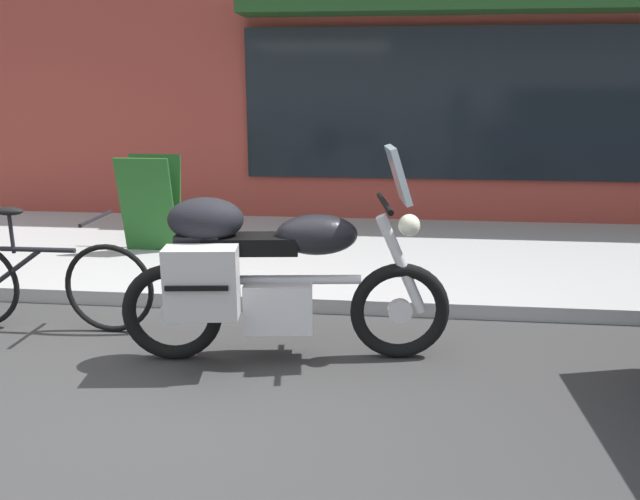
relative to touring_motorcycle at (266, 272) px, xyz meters
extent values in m
plane|color=#343434|center=(-0.50, -0.44, -0.61)|extent=(80.00, 80.00, 0.00)
torus|color=black|center=(0.86, 0.14, -0.28)|extent=(0.66, 0.17, 0.66)
cylinder|color=silver|center=(0.86, 0.14, -0.28)|extent=(0.17, 0.08, 0.16)
torus|color=black|center=(-0.62, -0.04, -0.28)|extent=(0.66, 0.17, 0.66)
cylinder|color=silver|center=(-0.62, -0.04, -0.28)|extent=(0.17, 0.08, 0.16)
cube|color=silver|center=(0.07, 0.04, -0.23)|extent=(0.47, 0.35, 0.32)
cylinder|color=silver|center=(0.12, 0.05, -0.06)|extent=(0.97, 0.18, 0.06)
ellipsoid|color=black|center=(0.32, 0.07, 0.24)|extent=(0.55, 0.34, 0.26)
cube|color=black|center=(-0.09, 0.02, 0.18)|extent=(0.62, 0.31, 0.11)
cube|color=black|center=(-0.42, -0.02, 0.16)|extent=(0.30, 0.25, 0.18)
cylinder|color=silver|center=(0.86, 0.14, 0.04)|extent=(0.35, 0.11, 0.67)
cylinder|color=black|center=(0.75, 0.13, 0.44)|extent=(0.11, 0.62, 0.04)
cube|color=silver|center=(0.82, 0.14, 0.62)|extent=(0.19, 0.34, 0.35)
sphere|color=#EAEACC|center=(0.90, 0.14, 0.30)|extent=(0.14, 0.14, 0.14)
cube|color=#AEAEAE|center=(-0.34, -0.25, 0.00)|extent=(0.46, 0.25, 0.44)
cube|color=black|center=(-0.34, -0.36, 0.00)|extent=(0.37, 0.06, 0.03)
ellipsoid|color=black|center=(-0.37, -0.01, 0.34)|extent=(0.52, 0.38, 0.28)
torus|color=black|center=(-1.23, 0.37, -0.27)|extent=(0.67, 0.05, 0.67)
cylinder|color=black|center=(-1.75, 0.36, 0.01)|extent=(0.57, 0.04, 0.04)
cylinder|color=black|center=(-1.95, 0.36, -0.15)|extent=(0.44, 0.04, 0.32)
cylinder|color=black|center=(-1.93, 0.36, 0.13)|extent=(0.03, 0.03, 0.30)
ellipsoid|color=black|center=(-1.93, 0.36, 0.29)|extent=(0.22, 0.10, 0.06)
cylinder|color=black|center=(-1.28, 0.37, 0.25)|extent=(0.03, 0.48, 0.03)
cube|color=#1E511E|center=(-1.64, 2.17, 0.00)|extent=(0.55, 0.20, 0.96)
cube|color=#1E511E|center=(-1.64, 2.39, 0.00)|extent=(0.55, 0.20, 0.96)
camera|label=1|loc=(0.75, -3.70, 1.14)|focal=34.49mm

